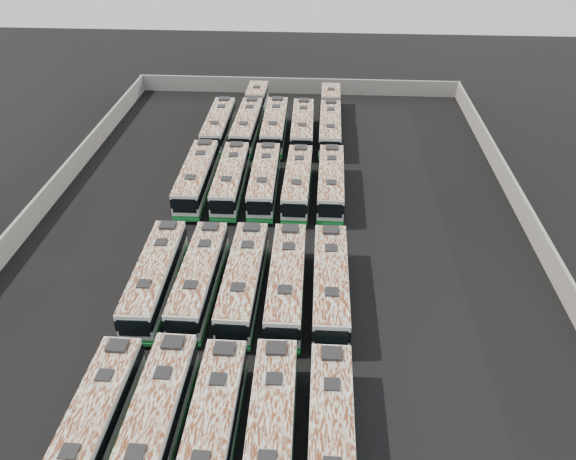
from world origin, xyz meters
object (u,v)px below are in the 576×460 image
object	(u,v)px
bus_midfront_left	(199,278)
bus_midfront_right	(287,282)
bus_midback_far_left	(197,178)
bus_midback_center	(264,180)
bus_midfront_far_right	(330,284)
bus_midback_left	(231,179)
bus_back_center	(275,126)
bus_midback_right	(298,182)
bus_front_right	(271,433)
bus_midback_far_right	(331,183)
bus_back_left	(250,116)
bus_midfront_center	(244,280)
bus_back_far_left	(219,126)
bus_front_center	(212,433)
bus_back_far_right	(330,118)
bus_front_left	(154,427)
bus_front_far_right	(331,439)
bus_back_right	(303,127)
bus_midfront_far_left	(155,277)
bus_front_far_left	(93,427)

from	to	relation	value
bus_midfront_left	bus_midfront_right	size ratio (longest dim) A/B	0.98
bus_midback_far_left	bus_midback_center	xyz separation A→B (m)	(6.70, -0.03, -0.04)
bus_midfront_right	bus_midfront_far_right	size ratio (longest dim) A/B	0.99
bus_midback_left	bus_back_center	xyz separation A→B (m)	(3.24, 13.28, 0.03)
bus_midback_right	bus_midfront_far_right	bearing A→B (deg)	-77.75
bus_front_right	bus_midback_far_right	world-z (taller)	bus_front_right
bus_midfront_right	bus_back_left	distance (m)	32.66
bus_midfront_center	bus_back_far_left	xyz separation A→B (m)	(-6.70, 28.75, -0.03)
bus_front_center	bus_back_far_right	size ratio (longest dim) A/B	0.66
bus_midfront_right	bus_front_right	bearing A→B (deg)	-90.53
bus_midback_left	bus_back_far_left	xyz separation A→B (m)	(-3.38, 13.09, -0.01)
bus_front_left	bus_midfront_center	distance (m)	13.65
bus_midback_far_left	bus_back_center	distance (m)	14.78
bus_midback_far_right	bus_front_right	bearing A→B (deg)	-95.98
bus_front_center	bus_midback_right	xyz separation A→B (m)	(3.31, 28.89, -0.04)
bus_back_far_left	bus_front_far_right	bearing A→B (deg)	-72.97
bus_midfront_right	bus_midback_far_left	world-z (taller)	bus_midfront_right
bus_front_right	bus_midfront_far_right	world-z (taller)	bus_midfront_far_right
bus_front_far_right	bus_back_right	world-z (taller)	bus_front_far_right
bus_front_right	bus_front_far_right	bearing A→B (deg)	-4.00
bus_front_center	bus_midback_left	distance (m)	29.26
bus_back_far_left	bus_back_right	world-z (taller)	bus_back_right
bus_midfront_far_left	bus_back_left	size ratio (longest dim) A/B	0.65
bus_front_center	bus_midback_far_left	distance (m)	29.88
bus_front_far_right	bus_midfront_far_right	bearing A→B (deg)	89.98
bus_front_left	bus_front_far_right	world-z (taller)	bus_front_left
bus_midback_left	bus_back_far_left	size ratio (longest dim) A/B	1.01
bus_midback_left	bus_midback_center	size ratio (longest dim) A/B	1.01
bus_midback_left	bus_midback_right	distance (m)	6.62
bus_midfront_center	bus_back_center	distance (m)	28.94
bus_front_far_right	bus_front_left	bearing A→B (deg)	179.25
bus_midfront_left	bus_midfront_far_right	bearing A→B (deg)	-0.37
bus_midfront_far_left	bus_back_right	size ratio (longest dim) A/B	1.00
bus_midback_far_left	bus_back_center	bearing A→B (deg)	62.79
bus_front_right	bus_back_right	world-z (taller)	bus_front_right
bus_midback_far_right	bus_back_left	bearing A→B (deg)	121.65
bus_front_far_left	bus_midfront_left	bearing A→B (deg)	77.10
bus_midback_far_left	bus_midback_right	bearing A→B (deg)	-2.00
bus_midfront_far_right	bus_back_far_right	distance (m)	31.93
bus_midback_center	bus_back_far_right	xyz separation A→B (m)	(6.45, 16.13, -0.01)
bus_midfront_center	bus_back_right	size ratio (longest dim) A/B	1.01
bus_midback_center	bus_back_far_right	distance (m)	17.37
bus_front_center	bus_midback_far_left	xyz separation A→B (m)	(-6.68, 29.13, 0.02)
bus_front_right	bus_back_center	size ratio (longest dim) A/B	0.99
bus_back_far_left	bus_midfront_left	bearing A→B (deg)	-83.77
bus_midback_right	bus_back_far_right	xyz separation A→B (m)	(3.16, 16.34, 0.00)
bus_front_far_left	bus_front_left	distance (m)	3.39
bus_front_right	bus_midback_left	distance (m)	29.57
bus_back_right	bus_front_far_left	bearing A→B (deg)	-104.09
bus_midback_center	bus_back_left	xyz separation A→B (m)	(-3.31, 16.24, 0.00)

